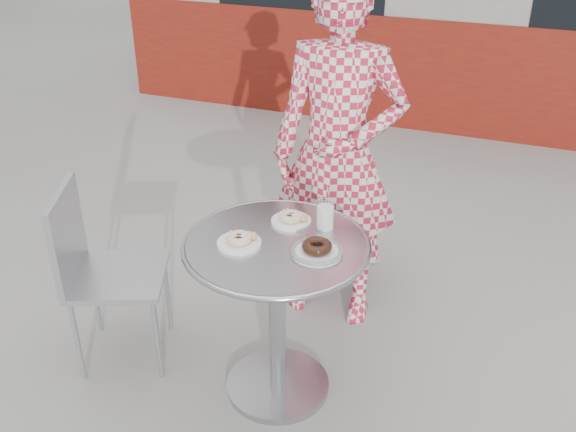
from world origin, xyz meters
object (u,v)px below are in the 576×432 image
(seated_person, at_px, (338,156))
(plate_checker, at_px, (317,250))
(plate_far, at_px, (292,219))
(bistro_table, at_px, (277,282))
(chair_left, at_px, (120,307))
(plate_near, at_px, (240,240))
(chair_far, at_px, (342,239))
(milk_cup, at_px, (325,216))

(seated_person, relative_size, plate_checker, 8.63)
(seated_person, relative_size, plate_far, 10.44)
(bistro_table, bearing_deg, chair_left, -176.73)
(chair_left, height_order, plate_near, chair_left)
(chair_far, bearing_deg, seated_person, 95.03)
(chair_far, height_order, plate_far, plate_far)
(chair_far, bearing_deg, plate_checker, 96.94)
(plate_checker, height_order, milk_cup, milk_cup)
(bistro_table, bearing_deg, chair_far, 90.38)
(chair_far, xyz_separation_m, chair_left, (-0.80, -1.05, 0.02))
(milk_cup, bearing_deg, plate_checker, -80.26)
(plate_far, xyz_separation_m, plate_near, (-0.13, -0.25, 0.00))
(seated_person, distance_m, plate_far, 0.53)
(plate_far, height_order, plate_near, plate_near)
(plate_near, bearing_deg, bistro_table, 25.78)
(bistro_table, xyz_separation_m, chair_left, (-0.80, -0.05, -0.32))
(chair_left, distance_m, plate_checker, 1.12)
(chair_far, xyz_separation_m, seated_person, (0.05, -0.30, 0.65))
(seated_person, bearing_deg, bistro_table, -95.22)
(chair_left, bearing_deg, plate_far, -97.62)
(chair_far, height_order, plate_near, plate_near)
(chair_far, xyz_separation_m, milk_cup, (0.15, -0.81, 0.60))
(chair_left, height_order, plate_checker, chair_left)
(plate_near, xyz_separation_m, plate_checker, (0.32, 0.05, -0.00))
(chair_left, xyz_separation_m, plate_far, (0.80, 0.23, 0.53))
(bistro_table, relative_size, plate_checker, 3.79)
(bistro_table, distance_m, plate_checker, 0.28)
(chair_left, relative_size, plate_far, 5.21)
(plate_checker, bearing_deg, chair_far, 100.48)
(chair_left, bearing_deg, bistro_table, -110.33)
(bistro_table, distance_m, milk_cup, 0.35)
(bistro_table, bearing_deg, seated_person, 86.81)
(plate_far, distance_m, milk_cup, 0.15)
(chair_far, xyz_separation_m, plate_near, (-0.13, -1.07, 0.56))
(bistro_table, xyz_separation_m, milk_cup, (0.15, 0.19, 0.25))
(bistro_table, relative_size, milk_cup, 6.40)
(plate_near, bearing_deg, seated_person, 77.21)
(bistro_table, relative_size, chair_far, 0.96)
(plate_far, bearing_deg, bistro_table, -89.11)
(bistro_table, xyz_separation_m, chair_far, (-0.01, 1.00, -0.35))
(chair_left, bearing_deg, plate_checker, -112.05)
(bistro_table, distance_m, chair_left, 0.87)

